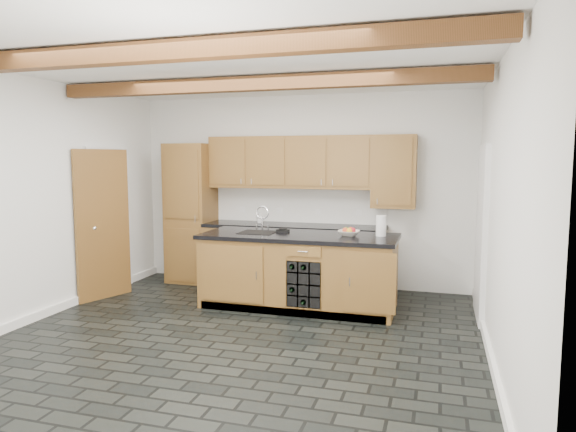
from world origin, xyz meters
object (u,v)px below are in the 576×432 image
object	(u,v)px
kitchen_scale	(283,230)
fruit_bowl	(349,233)
paper_towel	(381,226)
island	(299,271)

from	to	relation	value
kitchen_scale	fruit_bowl	world-z (taller)	fruit_bowl
fruit_bowl	paper_towel	world-z (taller)	paper_towel
fruit_bowl	kitchen_scale	bearing A→B (deg)	175.35
paper_towel	fruit_bowl	bearing A→B (deg)	-167.62
island	kitchen_scale	size ratio (longest dim) A/B	15.02
fruit_bowl	paper_towel	distance (m)	0.40
island	kitchen_scale	xyz separation A→B (m)	(-0.26, 0.14, 0.49)
island	kitchen_scale	world-z (taller)	kitchen_scale
kitchen_scale	fruit_bowl	size ratio (longest dim) A/B	0.61
kitchen_scale	fruit_bowl	bearing A→B (deg)	-1.27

